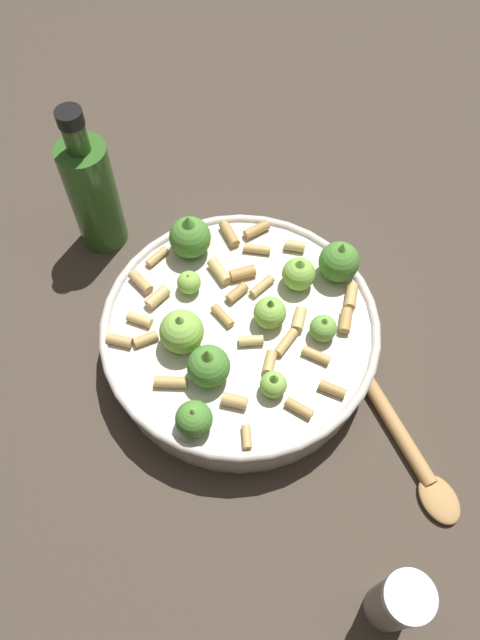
{
  "coord_description": "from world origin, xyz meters",
  "views": [
    {
      "loc": [
        0.23,
        0.23,
        0.62
      ],
      "look_at": [
        0.0,
        0.0,
        0.06
      ],
      "focal_mm": 34.17,
      "sensor_mm": 36.0,
      "label": 1
    }
  ],
  "objects_px": {
    "cooking_pan": "(240,332)",
    "pepper_shaker": "(397,603)",
    "wooden_spoon": "(402,437)",
    "olive_oil_bottle": "(93,193)"
  },
  "relations": [
    {
      "from": "cooking_pan",
      "to": "olive_oil_bottle",
      "type": "relative_size",
      "value": 1.5
    },
    {
      "from": "cooking_pan",
      "to": "wooden_spoon",
      "type": "distance_m",
      "value": 0.2
    },
    {
      "from": "pepper_shaker",
      "to": "olive_oil_bottle",
      "type": "distance_m",
      "value": 0.53
    },
    {
      "from": "pepper_shaker",
      "to": "olive_oil_bottle",
      "type": "height_order",
      "value": "olive_oil_bottle"
    },
    {
      "from": "cooking_pan",
      "to": "pepper_shaker",
      "type": "distance_m",
      "value": 0.3
    },
    {
      "from": "cooking_pan",
      "to": "olive_oil_bottle",
      "type": "distance_m",
      "value": 0.24
    },
    {
      "from": "cooking_pan",
      "to": "pepper_shaker",
      "type": "height_order",
      "value": "cooking_pan"
    },
    {
      "from": "pepper_shaker",
      "to": "wooden_spoon",
      "type": "bearing_deg",
      "value": -147.43
    },
    {
      "from": "cooking_pan",
      "to": "wooden_spoon",
      "type": "xyz_separation_m",
      "value": [
        -0.04,
        0.2,
        -0.03
      ]
    },
    {
      "from": "pepper_shaker",
      "to": "wooden_spoon",
      "type": "distance_m",
      "value": 0.17
    }
  ]
}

